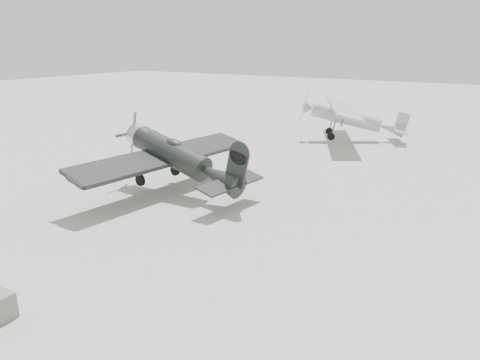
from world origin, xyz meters
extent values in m
plane|color=gray|center=(0.00, 0.00, 0.00)|extent=(160.00, 160.00, 0.00)
cylinder|color=black|center=(-2.67, 1.38, 1.96)|extent=(4.14, 1.70, 1.28)
cone|color=black|center=(0.33, 1.06, 2.01)|extent=(2.49, 1.44, 1.19)
cylinder|color=#A9ABAE|center=(-5.45, 1.68, 1.96)|extent=(0.94, 1.22, 1.14)
cone|color=#A9ABAE|center=(-6.00, 1.73, 1.96)|extent=(0.37, 0.54, 0.51)
cube|color=#A9ABAE|center=(-5.93, 1.73, 1.96)|extent=(0.07, 0.17, 2.38)
ellipsoid|color=black|center=(-2.85, 1.40, 2.53)|extent=(1.07, 0.73, 0.42)
cube|color=black|center=(-3.31, 1.45, 1.64)|extent=(3.08, 11.13, 0.20)
cube|color=black|center=(1.06, 0.98, 2.05)|extent=(1.41, 3.93, 0.09)
cube|color=black|center=(1.20, 0.97, 2.83)|extent=(1.10, 0.21, 1.65)
cylinder|color=black|center=(-3.81, 0.26, 0.39)|extent=(0.63, 0.21, 0.62)
cylinder|color=black|center=(-3.54, 2.72, 0.39)|extent=(0.63, 0.21, 0.62)
cylinder|color=#333333|center=(-3.81, 0.26, 1.00)|extent=(0.11, 0.11, 1.28)
cylinder|color=#333333|center=(-3.54, 2.72, 1.00)|extent=(0.11, 0.11, 1.28)
cylinder|color=black|center=(1.29, 0.96, 1.61)|extent=(0.21, 0.09, 0.20)
cylinder|color=#989A9D|center=(0.07, 18.88, 1.86)|extent=(5.35, 3.32, 1.14)
cone|color=#989A9D|center=(3.34, 20.42, 1.86)|extent=(2.12, 1.73, 1.03)
cone|color=#989A9D|center=(-2.65, 17.60, 1.86)|extent=(1.02, 1.24, 1.08)
cube|color=#989A9D|center=(-3.02, 17.43, 1.86)|extent=(0.11, 0.15, 2.27)
cube|color=#989A9D|center=(-0.31, 18.70, 2.50)|extent=(6.62, 11.13, 0.19)
cube|color=#989A9D|center=(3.81, 20.64, 1.91)|extent=(2.34, 3.58, 0.08)
cube|color=#989A9D|center=(3.90, 20.69, 2.58)|extent=(0.88, 0.47, 1.34)
cylinder|color=black|center=(-0.20, 17.50, 0.29)|extent=(0.59, 0.38, 0.58)
cylinder|color=black|center=(-1.17, 19.56, 0.29)|extent=(0.59, 0.38, 0.58)
cylinder|color=#333333|center=(-0.20, 17.50, 0.88)|extent=(0.12, 0.12, 1.24)
cylinder|color=#333333|center=(-1.17, 19.56, 0.88)|extent=(0.12, 0.12, 1.24)
cylinder|color=black|center=(3.99, 20.73, 1.55)|extent=(0.20, 0.14, 0.19)
camera|label=1|loc=(12.39, -16.45, 7.51)|focal=35.00mm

